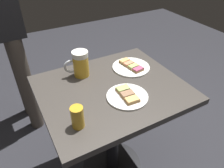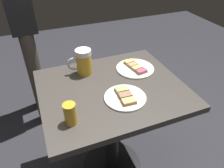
% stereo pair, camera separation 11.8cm
% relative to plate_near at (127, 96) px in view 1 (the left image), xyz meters
% --- Properties ---
extents(ground_plane, '(6.00, 6.00, 0.00)m').
position_rel_plate_near_xyz_m(ground_plane, '(0.03, -0.12, -0.77)').
color(ground_plane, '#28282D').
extents(cafe_table, '(0.80, 0.67, 0.76)m').
position_rel_plate_near_xyz_m(cafe_table, '(0.03, -0.12, -0.18)').
color(cafe_table, black).
rests_on(cafe_table, ground_plane).
extents(plate_near, '(0.22, 0.22, 0.03)m').
position_rel_plate_near_xyz_m(plate_near, '(0.00, 0.00, 0.00)').
color(plate_near, white).
rests_on(plate_near, cafe_table).
extents(plate_far, '(0.24, 0.24, 0.03)m').
position_rel_plate_near_xyz_m(plate_far, '(-0.18, -0.24, -0.00)').
color(plate_far, white).
rests_on(plate_far, cafe_table).
extents(beer_mug, '(0.15, 0.09, 0.16)m').
position_rel_plate_near_xyz_m(beer_mug, '(0.13, -0.31, 0.07)').
color(beer_mug, gold).
rests_on(beer_mug, cafe_table).
extents(beer_glass_small, '(0.06, 0.06, 0.11)m').
position_rel_plate_near_xyz_m(beer_glass_small, '(0.30, 0.07, 0.05)').
color(beer_glass_small, gold).
rests_on(beer_glass_small, cafe_table).
extents(patron_standing, '(0.20, 0.33, 1.60)m').
position_rel_plate_near_xyz_m(patron_standing, '(0.43, -0.94, 0.16)').
color(patron_standing, '#51473D').
rests_on(patron_standing, ground_plane).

